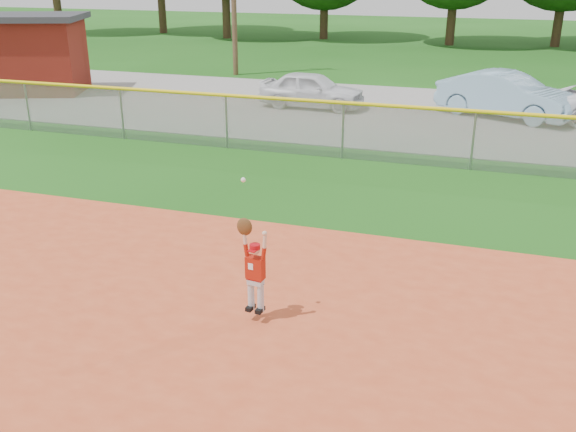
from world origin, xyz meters
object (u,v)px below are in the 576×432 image
object	(u,v)px
car_blue	(506,95)
utility_shed	(33,53)
ballplayer	(254,266)
car_white_a	(312,90)

from	to	relation	value
car_blue	utility_shed	distance (m)	18.01
ballplayer	car_blue	bearing A→B (deg)	77.53
car_blue	ballplayer	bearing A→B (deg)	-168.80
car_white_a	utility_shed	xyz separation A→B (m)	(-11.35, -0.54, 0.89)
car_white_a	car_blue	xyz separation A→B (m)	(6.61, 0.50, 0.11)
car_blue	ballplayer	xyz separation A→B (m)	(-3.32, -15.00, 0.12)
car_white_a	utility_shed	bearing A→B (deg)	94.66
car_blue	ballplayer	distance (m)	15.36
car_blue	utility_shed	xyz separation A→B (m)	(-17.96, -1.04, 0.78)
ballplayer	car_white_a	bearing A→B (deg)	102.80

